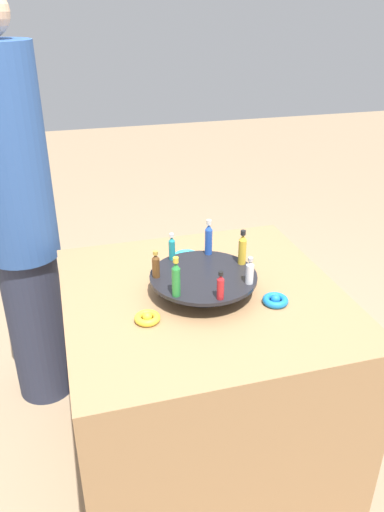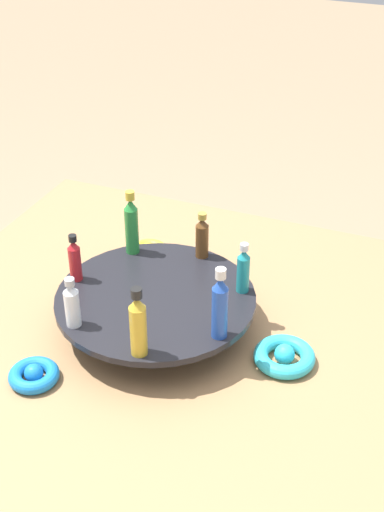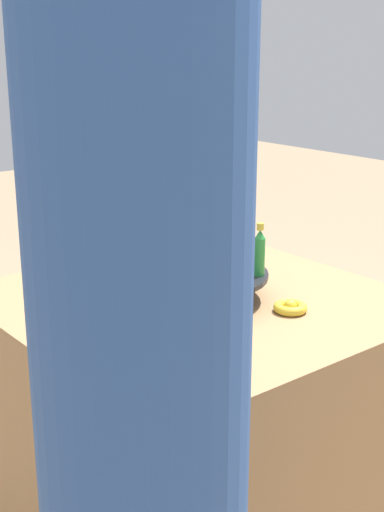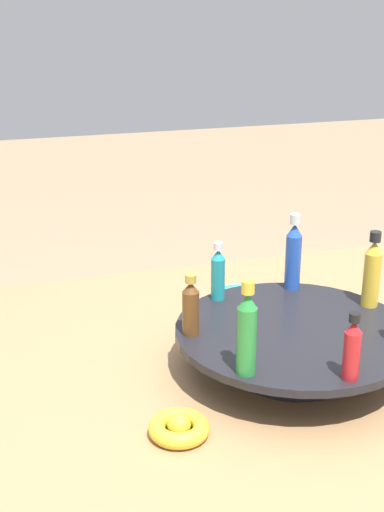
{
  "view_description": "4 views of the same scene",
  "coord_description": "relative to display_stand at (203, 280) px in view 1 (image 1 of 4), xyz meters",
  "views": [
    {
      "loc": [
        -1.38,
        0.43,
        1.65
      ],
      "look_at": [
        0.03,
        0.03,
        0.9
      ],
      "focal_mm": 35.0,
      "sensor_mm": 36.0,
      "label": 1
    },
    {
      "loc": [
        0.45,
        -0.93,
        1.58
      ],
      "look_at": [
        0.05,
        0.05,
        0.9
      ],
      "focal_mm": 50.0,
      "sensor_mm": 36.0,
      "label": 2
    },
    {
      "loc": [
        1.06,
        1.31,
        1.39
      ],
      "look_at": [
        0.07,
        0.08,
        0.91
      ],
      "focal_mm": 50.0,
      "sensor_mm": 36.0,
      "label": 3
    },
    {
      "loc": [
        -0.88,
        0.44,
        1.31
      ],
      "look_at": [
        0.12,
        0.12,
        0.92
      ],
      "focal_mm": 50.0,
      "sensor_mm": 36.0,
      "label": 4
    }
  ],
  "objects": [
    {
      "name": "ribbon_bow_teal",
      "position": [
        0.24,
        -0.01,
        -0.04
      ],
      "size": [
        0.11,
        0.11,
        0.04
      ],
      "color": "#2DB7CC",
      "rests_on": "party_table"
    },
    {
      "name": "bottle_clear",
      "position": [
        -0.09,
        -0.13,
        0.06
      ],
      "size": [
        0.03,
        0.03,
        0.09
      ],
      "color": "silver",
      "rests_on": "display_stand"
    },
    {
      "name": "bottle_red",
      "position": [
        -0.16,
        -0.01,
        0.06
      ],
      "size": [
        0.02,
        0.02,
        0.09
      ],
      "color": "#B21E23",
      "rests_on": "display_stand"
    },
    {
      "name": "bottle_green",
      "position": [
        -0.1,
        0.12,
        0.08
      ],
      "size": [
        0.03,
        0.03,
        0.13
      ],
      "color": "#288438",
      "rests_on": "display_stand"
    },
    {
      "name": "party_table",
      "position": [
        0.0,
        0.0,
        -0.43
      ],
      "size": [
        0.93,
        0.93,
        0.77
      ],
      "color": "#9E754C",
      "rests_on": "ground_plane"
    },
    {
      "name": "person_figure",
      "position": [
        0.58,
        0.6,
        0.04
      ],
      "size": [
        0.29,
        0.29,
        1.7
      ],
      "rotation": [
        0.0,
        0.0,
        -2.34
      ],
      "color": "#282D42",
      "rests_on": "ground_plane"
    },
    {
      "name": "bottle_blue",
      "position": [
        0.14,
        -0.06,
        0.08
      ],
      "size": [
        0.03,
        0.03,
        0.13
      ],
      "color": "#234CAD",
      "rests_on": "display_stand"
    },
    {
      "name": "bottle_brown",
      "position": [
        0.03,
        0.15,
        0.06
      ],
      "size": [
        0.03,
        0.03,
        0.09
      ],
      "color": "brown",
      "rests_on": "display_stand"
    },
    {
      "name": "ribbon_bow_blue",
      "position": [
        -0.13,
        -0.21,
        -0.04
      ],
      "size": [
        0.08,
        0.08,
        0.03
      ],
      "color": "blue",
      "rests_on": "party_table"
    },
    {
      "name": "bottle_gold",
      "position": [
        0.04,
        -0.15,
        0.08
      ],
      "size": [
        0.03,
        0.03,
        0.13
      ],
      "color": "gold",
      "rests_on": "display_stand"
    },
    {
      "name": "ribbon_bow_gold",
      "position": [
        -0.12,
        0.22,
        -0.04
      ],
      "size": [
        0.08,
        0.08,
        0.03
      ],
      "color": "gold",
      "rests_on": "party_table"
    },
    {
      "name": "ground_plane",
      "position": [
        0.0,
        0.0,
        -0.82
      ],
      "size": [
        12.0,
        12.0,
        0.0
      ],
      "primitive_type": "plane",
      "color": "#997F60"
    },
    {
      "name": "bottle_teal",
      "position": [
        0.14,
        0.07,
        0.07
      ],
      "size": [
        0.02,
        0.02,
        0.1
      ],
      "color": "teal",
      "rests_on": "display_stand"
    },
    {
      "name": "display_stand",
      "position": [
        0.0,
        0.0,
        0.0
      ],
      "size": [
        0.36,
        0.36,
        0.07
      ],
      "color": "black",
      "rests_on": "party_table"
    }
  ]
}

